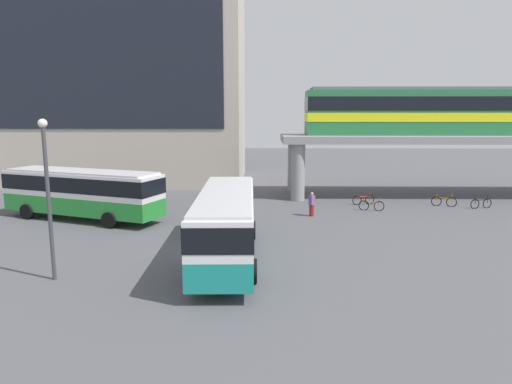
# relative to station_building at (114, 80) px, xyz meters

# --- Properties ---
(ground_plane) EXTENTS (120.00, 120.00, 0.00)m
(ground_plane) POSITION_rel_station_building_xyz_m (11.94, -14.69, -10.19)
(ground_plane) COLOR #515156
(station_building) EXTENTS (25.83, 13.16, 20.37)m
(station_building) POSITION_rel_station_building_xyz_m (0.00, 0.00, 0.00)
(station_building) COLOR #B2A899
(station_building) RESTS_ON ground_plane
(elevated_platform) EXTENTS (26.45, 6.32, 5.08)m
(elevated_platform) POSITION_rel_station_building_xyz_m (29.84, -8.86, -5.86)
(elevated_platform) COLOR gray
(elevated_platform) RESTS_ON ground_plane
(train) EXTENTS (19.28, 2.96, 3.84)m
(train) POSITION_rel_station_building_xyz_m (28.22, -8.86, -3.14)
(train) COLOR #26723F
(train) RESTS_ON elevated_platform
(bus_main) EXTENTS (2.99, 11.11, 3.22)m
(bus_main) POSITION_rel_station_building_xyz_m (13.37, -26.22, -8.20)
(bus_main) COLOR teal
(bus_main) RESTS_ON ground_plane
(bus_secondary) EXTENTS (11.23, 6.26, 3.22)m
(bus_secondary) POSITION_rel_station_building_xyz_m (3.40, -18.21, -8.20)
(bus_secondary) COLOR #268C33
(bus_secondary) RESTS_ON ground_plane
(bicycle_brown) EXTENTS (1.76, 0.43, 1.04)m
(bicycle_brown) POSITION_rel_station_building_xyz_m (22.79, -15.07, -9.83)
(bicycle_brown) COLOR black
(bicycle_brown) RESTS_ON ground_plane
(bicycle_orange) EXTENTS (1.69, 0.69, 1.04)m
(bicycle_orange) POSITION_rel_station_building_xyz_m (28.54, -13.44, -9.83)
(bicycle_orange) COLOR black
(bicycle_orange) RESTS_ON ground_plane
(bicycle_black) EXTENTS (1.74, 0.53, 1.04)m
(bicycle_black) POSITION_rel_station_building_xyz_m (30.96, -14.16, -9.83)
(bicycle_black) COLOR black
(bicycle_black) RESTS_ON ground_plane
(bicycle_red) EXTENTS (1.75, 0.52, 1.04)m
(bicycle_red) POSITION_rel_station_building_xyz_m (22.68, -12.90, -9.83)
(bicycle_red) COLOR black
(bicycle_red) RESTS_ON ground_plane
(pedestrian_near_building) EXTENTS (0.46, 0.47, 1.62)m
(pedestrian_near_building) POSITION_rel_station_building_xyz_m (18.34, -16.91, -9.43)
(pedestrian_near_building) COLOR maroon
(pedestrian_near_building) RESTS_ON ground_plane
(pedestrian_waiting_near_stop) EXTENTS (0.47, 0.41, 1.63)m
(pedestrian_waiting_near_stop) POSITION_rel_station_building_xyz_m (11.73, -18.78, -9.43)
(pedestrian_waiting_near_stop) COLOR navy
(pedestrian_waiting_near_stop) RESTS_ON ground_plane
(lamp_post) EXTENTS (0.36, 0.36, 6.59)m
(lamp_post) POSITION_rel_station_building_xyz_m (6.44, -29.04, -6.31)
(lamp_post) COLOR #3F3F44
(lamp_post) RESTS_ON ground_plane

